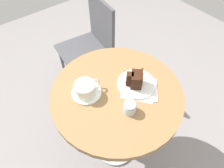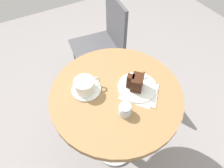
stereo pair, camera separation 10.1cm
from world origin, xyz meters
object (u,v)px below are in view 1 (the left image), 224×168
coffee_cup (85,89)px  fork (137,76)px  saucer (87,93)px  napkin (140,89)px  cafe_chair (92,41)px  cake_slice (136,79)px  teaspoon (79,95)px  sugar_pot (130,107)px  cake_plate (137,84)px

coffee_cup → fork: coffee_cup is taller
saucer → coffee_cup: coffee_cup is taller
napkin → cafe_chair: cafe_chair is taller
napkin → cafe_chair: (0.16, 0.71, -0.22)m
saucer → cake_slice: cake_slice is taller
coffee_cup → cafe_chair: (0.40, 0.56, -0.26)m
teaspoon → sugar_pot: 0.27m
cake_slice → cafe_chair: size_ratio=0.11×
teaspoon → sugar_pot: (0.14, -0.22, 0.02)m
saucer → cake_plate: size_ratio=0.75×
coffee_cup → napkin: coffee_cup is taller
teaspoon → cake_plate: (0.28, -0.12, -0.01)m
teaspoon → napkin: (0.28, -0.16, -0.01)m
cafe_chair → teaspoon: bearing=-31.6°
saucer → cake_slice: 0.26m
napkin → teaspoon: bearing=150.6°
teaspoon → cake_slice: bearing=-135.3°
napkin → cake_plate: bearing=86.0°
cafe_chair → napkin: bearing=-5.9°
teaspoon → cafe_chair: 0.74m
cake_plate → teaspoon: bearing=156.4°
napkin → cake_slice: bearing=106.6°
saucer → sugar_pot: 0.24m
cake_slice → napkin: cake_slice is taller
cafe_chair → sugar_pot: (-0.30, -0.77, 0.25)m
coffee_cup → cafe_chair: cafe_chair is taller
fork → saucer: bearing=167.5°
cake_plate → cake_slice: 0.05m
sugar_pot → teaspoon: bearing=123.1°
coffee_cup → cake_slice: bearing=-26.2°
fork → cafe_chair: size_ratio=0.16×
cake_slice → sugar_pot: (-0.12, -0.10, -0.02)m
coffee_cup → cake_plate: (0.24, -0.11, -0.04)m
coffee_cup → teaspoon: 0.05m
coffee_cup → teaspoon: coffee_cup is taller
fork → napkin: bearing=-114.1°
cake_plate → fork: (0.03, 0.04, 0.01)m
coffee_cup → teaspoon: bearing=165.8°
sugar_pot → napkin: bearing=25.9°
teaspoon → cake_plate: 0.31m
teaspoon → napkin: 0.32m
saucer → teaspoon: 0.04m
coffee_cup → napkin: (0.24, -0.15, -0.04)m
cake_plate → cake_slice: (-0.01, -0.00, 0.05)m
sugar_pot → saucer: bearing=115.4°
teaspoon → sugar_pot: size_ratio=1.41×
cake_plate → sugar_pot: size_ratio=3.14×
saucer → cafe_chair: 0.72m
coffee_cup → cake_slice: size_ratio=1.47×
coffee_cup → fork: bearing=-15.4°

